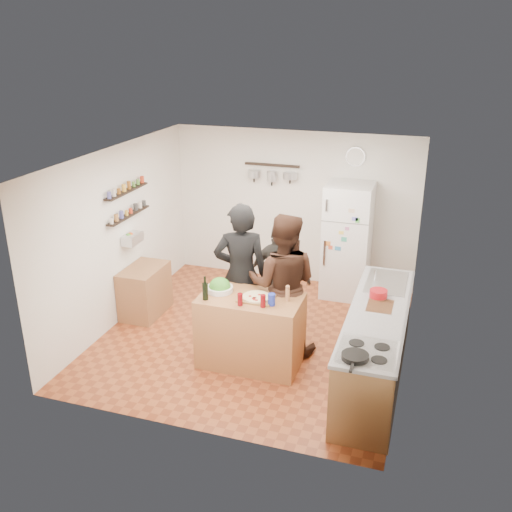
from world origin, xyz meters
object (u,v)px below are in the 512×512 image
(prep_island, at_px, (251,330))
(person_back, at_px, (280,277))
(counter_run, at_px, (376,346))
(fridge, at_px, (347,241))
(pepper_mill, at_px, (288,295))
(skillet, at_px, (355,356))
(side_table, at_px, (145,291))
(wine_bottle, at_px, (205,291))
(person_center, at_px, (283,284))
(wall_clock, at_px, (355,157))
(red_bowl, at_px, (378,293))
(salt_canister, at_px, (271,300))
(salad_bowl, at_px, (220,289))
(person_left, at_px, (241,275))

(prep_island, height_order, person_back, person_back)
(prep_island, xyz_separation_m, counter_run, (1.53, 0.10, -0.01))
(counter_run, xyz_separation_m, fridge, (-0.75, 2.30, 0.45))
(prep_island, xyz_separation_m, pepper_mill, (0.45, 0.05, 0.54))
(skillet, relative_size, side_table, 0.34)
(wine_bottle, bearing_deg, person_center, 40.01)
(wall_clock, bearing_deg, pepper_mill, -96.93)
(red_bowl, xyz_separation_m, fridge, (-0.70, 1.92, -0.06))
(fridge, relative_size, side_table, 2.25)
(salt_canister, bearing_deg, side_table, 157.32)
(salad_bowl, relative_size, person_left, 0.17)
(salad_bowl, relative_size, person_back, 0.21)
(salad_bowl, relative_size, red_bowl, 1.53)
(counter_run, height_order, wall_clock, wall_clock)
(wine_bottle, xyz_separation_m, person_left, (0.20, 0.72, -0.05))
(person_left, bearing_deg, person_back, -144.46)
(person_left, distance_m, skillet, 2.30)
(salt_canister, bearing_deg, person_back, 100.92)
(salad_bowl, relative_size, wine_bottle, 1.54)
(pepper_mill, xyz_separation_m, skillet, (0.98, -1.07, -0.04))
(pepper_mill, bearing_deg, wall_clock, 83.07)
(skillet, distance_m, fridge, 3.48)
(person_center, distance_m, fridge, 2.02)
(counter_run, xyz_separation_m, wall_clock, (-0.75, 2.63, 1.70))
(wall_clock, bearing_deg, person_center, -102.11)
(pepper_mill, relative_size, person_center, 0.09)
(salad_bowl, xyz_separation_m, pepper_mill, (0.87, 0.00, 0.05))
(prep_island, xyz_separation_m, red_bowl, (1.48, 0.48, 0.51))
(person_left, bearing_deg, wine_bottle, 55.58)
(salad_bowl, height_order, counter_run, salad_bowl)
(pepper_mill, bearing_deg, person_back, 110.83)
(prep_island, height_order, red_bowl, red_bowl)
(fridge, xyz_separation_m, side_table, (-2.69, -1.59, -0.54))
(salad_bowl, bearing_deg, side_table, 153.19)
(skillet, xyz_separation_m, red_bowl, (0.05, 1.50, 0.02))
(salad_bowl, xyz_separation_m, person_left, (0.12, 0.45, 0.03))
(person_left, distance_m, counter_run, 1.94)
(counter_run, relative_size, side_table, 3.29)
(wine_bottle, bearing_deg, person_back, 65.03)
(person_back, bearing_deg, wall_clock, -104.56)
(prep_island, distance_m, salad_bowl, 0.65)
(person_back, xyz_separation_m, skillet, (1.35, -2.05, 0.17))
(red_bowl, bearing_deg, side_table, 174.45)
(salad_bowl, distance_m, red_bowl, 1.94)
(wine_bottle, bearing_deg, side_table, 144.06)
(person_back, bearing_deg, prep_island, 93.21)
(prep_island, distance_m, person_back, 1.07)
(counter_run, bearing_deg, skillet, -95.09)
(skillet, bearing_deg, side_table, 151.30)
(person_back, bearing_deg, salt_canister, 108.55)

